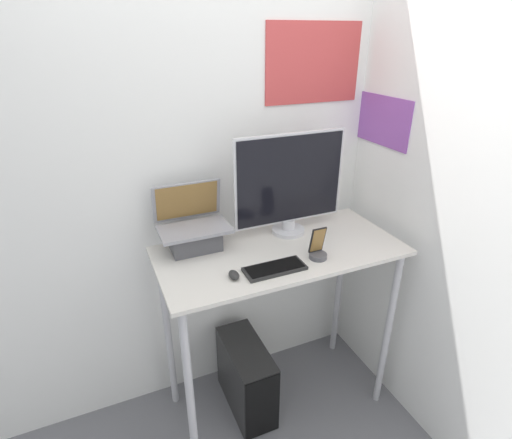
{
  "coord_description": "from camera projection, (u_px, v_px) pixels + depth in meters",
  "views": [
    {
      "loc": [
        -0.77,
        -1.2,
        1.95
      ],
      "look_at": [
        -0.13,
        0.28,
        1.19
      ],
      "focal_mm": 28.0,
      "sensor_mm": 36.0,
      "label": 1
    }
  ],
  "objects": [
    {
      "name": "mouse",
      "position": [
        234.0,
        275.0,
        1.67
      ],
      "size": [
        0.04,
        0.07,
        0.03
      ],
      "color": "#262626",
      "rests_on": "desk"
    },
    {
      "name": "keyboard",
      "position": [
        275.0,
        268.0,
        1.73
      ],
      "size": [
        0.27,
        0.11,
        0.02
      ],
      "color": "black",
      "rests_on": "desk"
    },
    {
      "name": "wall_side_right",
      "position": [
        443.0,
        191.0,
        1.79
      ],
      "size": [
        0.06,
        6.0,
        2.6
      ],
      "color": "white",
      "rests_on": "ground_plane"
    },
    {
      "name": "cell_phone",
      "position": [
        318.0,
        250.0,
        1.82
      ],
      "size": [
        0.08,
        0.08,
        0.15
      ],
      "color": "#4C4C51",
      "rests_on": "desk"
    },
    {
      "name": "ground_plane",
      "position": [
        299.0,
        439.0,
        2.1
      ],
      "size": [
        12.0,
        12.0,
        0.0
      ],
      "primitive_type": "plane",
      "color": "slate"
    },
    {
      "name": "desk",
      "position": [
        280.0,
        277.0,
        1.97
      ],
      "size": [
        1.18,
        0.55,
        1.01
      ],
      "color": "beige",
      "rests_on": "ground_plane"
    },
    {
      "name": "laptop",
      "position": [
        194.0,
        232.0,
        1.88
      ],
      "size": [
        0.33,
        0.23,
        0.31
      ],
      "color": "#4C4C51",
      "rests_on": "desk"
    },
    {
      "name": "monitor",
      "position": [
        290.0,
        186.0,
        1.96
      ],
      "size": [
        0.58,
        0.17,
        0.52
      ],
      "color": "silver",
      "rests_on": "desk"
    },
    {
      "name": "wall_back",
      "position": [
        251.0,
        168.0,
        2.08
      ],
      "size": [
        6.0,
        0.06,
        2.6
      ],
      "color": "white",
      "rests_on": "ground_plane"
    },
    {
      "name": "computer_tower",
      "position": [
        246.0,
        377.0,
        2.22
      ],
      "size": [
        0.2,
        0.45,
        0.42
      ],
      "color": "black",
      "rests_on": "ground_plane"
    }
  ]
}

